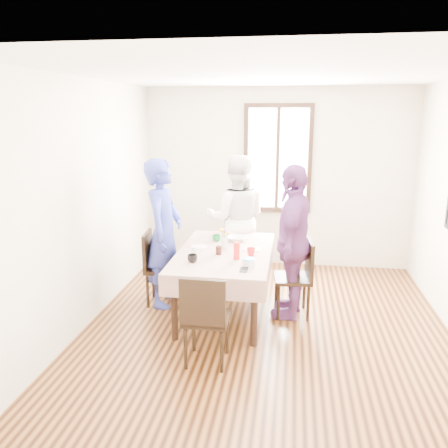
{
  "coord_description": "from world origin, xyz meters",
  "views": [
    {
      "loc": [
        0.23,
        -4.59,
        2.35
      ],
      "look_at": [
        -0.52,
        0.31,
        1.1
      ],
      "focal_mm": 36.09,
      "sensor_mm": 36.0,
      "label": 1
    }
  ],
  "objects_px": {
    "dining_table": "(225,282)",
    "person_right": "(292,242)",
    "person_far": "(236,219)",
    "chair_far": "(236,248)",
    "chair_left": "(163,268)",
    "chair_right": "(292,278)",
    "person_left": "(164,233)",
    "chair_near": "(207,318)"
  },
  "relations": [
    {
      "from": "person_far",
      "to": "chair_right",
      "type": "bearing_deg",
      "value": 121.13
    },
    {
      "from": "chair_far",
      "to": "person_far",
      "type": "height_order",
      "value": "person_far"
    },
    {
      "from": "dining_table",
      "to": "chair_far",
      "type": "distance_m",
      "value": 1.12
    },
    {
      "from": "chair_far",
      "to": "person_right",
      "type": "relative_size",
      "value": 0.51
    },
    {
      "from": "person_right",
      "to": "person_far",
      "type": "bearing_deg",
      "value": -135.69
    },
    {
      "from": "chair_left",
      "to": "person_left",
      "type": "xyz_separation_m",
      "value": [
        0.02,
        0.0,
        0.45
      ]
    },
    {
      "from": "chair_right",
      "to": "chair_left",
      "type": "bearing_deg",
      "value": 79.64
    },
    {
      "from": "dining_table",
      "to": "chair_near",
      "type": "relative_size",
      "value": 1.79
    },
    {
      "from": "chair_right",
      "to": "chair_far",
      "type": "bearing_deg",
      "value": 29.88
    },
    {
      "from": "dining_table",
      "to": "person_right",
      "type": "relative_size",
      "value": 0.91
    },
    {
      "from": "chair_right",
      "to": "person_left",
      "type": "distance_m",
      "value": 1.63
    },
    {
      "from": "chair_left",
      "to": "chair_right",
      "type": "height_order",
      "value": "same"
    },
    {
      "from": "dining_table",
      "to": "chair_near",
      "type": "xyz_separation_m",
      "value": [
        0.0,
        -1.12,
        0.08
      ]
    },
    {
      "from": "person_right",
      "to": "person_left",
      "type": "bearing_deg",
      "value": -85.82
    },
    {
      "from": "person_left",
      "to": "person_right",
      "type": "bearing_deg",
      "value": -90.97
    },
    {
      "from": "person_far",
      "to": "chair_left",
      "type": "bearing_deg",
      "value": 44.08
    },
    {
      "from": "chair_left",
      "to": "chair_right",
      "type": "xyz_separation_m",
      "value": [
        1.59,
        -0.1,
        0.0
      ]
    },
    {
      "from": "person_far",
      "to": "person_right",
      "type": "distance_m",
      "value": 1.3
    },
    {
      "from": "dining_table",
      "to": "chair_near",
      "type": "bearing_deg",
      "value": -90.0
    },
    {
      "from": "dining_table",
      "to": "person_right",
      "type": "bearing_deg",
      "value": 3.77
    },
    {
      "from": "chair_right",
      "to": "person_left",
      "type": "relative_size",
      "value": 0.5
    },
    {
      "from": "chair_right",
      "to": "person_far",
      "type": "distance_m",
      "value": 1.38
    },
    {
      "from": "person_left",
      "to": "person_far",
      "type": "xyz_separation_m",
      "value": [
        0.77,
        0.95,
        -0.02
      ]
    },
    {
      "from": "dining_table",
      "to": "chair_right",
      "type": "bearing_deg",
      "value": 3.67
    },
    {
      "from": "chair_far",
      "to": "chair_left",
      "type": "bearing_deg",
      "value": 53.98
    },
    {
      "from": "person_left",
      "to": "person_right",
      "type": "relative_size",
      "value": 1.01
    },
    {
      "from": "chair_near",
      "to": "person_far",
      "type": "xyz_separation_m",
      "value": [
        0.0,
        2.22,
        0.43
      ]
    },
    {
      "from": "chair_left",
      "to": "chair_far",
      "type": "xyz_separation_m",
      "value": [
        0.79,
        0.97,
        0.0
      ]
    },
    {
      "from": "chair_left",
      "to": "chair_near",
      "type": "height_order",
      "value": "same"
    },
    {
      "from": "dining_table",
      "to": "chair_left",
      "type": "distance_m",
      "value": 0.81
    },
    {
      "from": "dining_table",
      "to": "chair_left",
      "type": "height_order",
      "value": "chair_left"
    },
    {
      "from": "person_right",
      "to": "dining_table",
      "type": "bearing_deg",
      "value": -78.27
    },
    {
      "from": "chair_near",
      "to": "chair_far",
      "type": "bearing_deg",
      "value": 90.63
    },
    {
      "from": "dining_table",
      "to": "chair_right",
      "type": "relative_size",
      "value": 1.79
    },
    {
      "from": "chair_far",
      "to": "person_far",
      "type": "relative_size",
      "value": 0.51
    },
    {
      "from": "chair_far",
      "to": "dining_table",
      "type": "bearing_deg",
      "value": 93.33
    },
    {
      "from": "chair_near",
      "to": "chair_left",
      "type": "bearing_deg",
      "value": 122.56
    },
    {
      "from": "chair_far",
      "to": "chair_near",
      "type": "relative_size",
      "value": 1.0
    },
    {
      "from": "chair_left",
      "to": "person_right",
      "type": "bearing_deg",
      "value": 80.4
    },
    {
      "from": "chair_right",
      "to": "chair_far",
      "type": "relative_size",
      "value": 1.0
    },
    {
      "from": "chair_far",
      "to": "chair_near",
      "type": "bearing_deg",
      "value": 93.33
    },
    {
      "from": "chair_far",
      "to": "person_far",
      "type": "distance_m",
      "value": 0.43
    }
  ]
}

